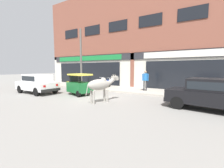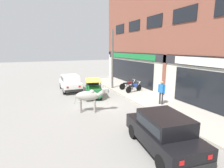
{
  "view_description": "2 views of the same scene",
  "coord_description": "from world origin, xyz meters",
  "px_view_note": "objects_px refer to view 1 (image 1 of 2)",
  "views": [
    {
      "loc": [
        5.99,
        -7.95,
        1.93
      ],
      "look_at": [
        0.4,
        1.0,
        0.81
      ],
      "focal_mm": 24.0,
      "sensor_mm": 36.0,
      "label": 1
    },
    {
      "loc": [
        11.03,
        -4.11,
        3.87
      ],
      "look_at": [
        -0.61,
        1.0,
        1.25
      ],
      "focal_mm": 28.0,
      "sensor_mm": 36.0,
      "label": 2
    }
  ],
  "objects_px": {
    "auto_rickshaw": "(79,86)",
    "car_1": "(37,83)",
    "utility_pole": "(81,58)",
    "car_0": "(210,93)",
    "motorcycle_0": "(98,83)",
    "cow": "(101,85)",
    "motorcycle_1": "(107,83)",
    "pedestrian": "(145,78)"
  },
  "relations": [
    {
      "from": "car_1",
      "to": "pedestrian",
      "type": "relative_size",
      "value": 2.28
    },
    {
      "from": "car_1",
      "to": "utility_pole",
      "type": "bearing_deg",
      "value": 75.24
    },
    {
      "from": "car_1",
      "to": "motorcycle_1",
      "type": "bearing_deg",
      "value": 56.76
    },
    {
      "from": "auto_rickshaw",
      "to": "car_1",
      "type": "bearing_deg",
      "value": -160.08
    },
    {
      "from": "cow",
      "to": "utility_pole",
      "type": "bearing_deg",
      "value": 143.09
    },
    {
      "from": "car_1",
      "to": "car_0",
      "type": "bearing_deg",
      "value": 7.29
    },
    {
      "from": "motorcycle_1",
      "to": "pedestrian",
      "type": "xyz_separation_m",
      "value": [
        3.7,
        -0.08,
        0.6
      ]
    },
    {
      "from": "cow",
      "to": "car_0",
      "type": "distance_m",
      "value": 5.31
    },
    {
      "from": "car_0",
      "to": "car_1",
      "type": "relative_size",
      "value": 1.03
    },
    {
      "from": "car_1",
      "to": "utility_pole",
      "type": "height_order",
      "value": "utility_pole"
    },
    {
      "from": "cow",
      "to": "car_1",
      "type": "relative_size",
      "value": 0.56
    },
    {
      "from": "car_1",
      "to": "auto_rickshaw",
      "type": "distance_m",
      "value": 3.45
    },
    {
      "from": "car_0",
      "to": "pedestrian",
      "type": "relative_size",
      "value": 2.34
    },
    {
      "from": "car_1",
      "to": "motorcycle_0",
      "type": "height_order",
      "value": "car_1"
    },
    {
      "from": "pedestrian",
      "to": "utility_pole",
      "type": "bearing_deg",
      "value": -170.3
    },
    {
      "from": "cow",
      "to": "auto_rickshaw",
      "type": "height_order",
      "value": "cow"
    },
    {
      "from": "car_0",
      "to": "auto_rickshaw",
      "type": "relative_size",
      "value": 1.76
    },
    {
      "from": "car_0",
      "to": "motorcycle_0",
      "type": "height_order",
      "value": "car_0"
    },
    {
      "from": "auto_rickshaw",
      "to": "utility_pole",
      "type": "bearing_deg",
      "value": 130.51
    },
    {
      "from": "motorcycle_1",
      "to": "utility_pole",
      "type": "distance_m",
      "value": 3.37
    },
    {
      "from": "car_1",
      "to": "auto_rickshaw",
      "type": "relative_size",
      "value": 1.71
    },
    {
      "from": "cow",
      "to": "motorcycle_1",
      "type": "distance_m",
      "value": 5.65
    },
    {
      "from": "motorcycle_0",
      "to": "utility_pole",
      "type": "height_order",
      "value": "utility_pole"
    },
    {
      "from": "cow",
      "to": "pedestrian",
      "type": "distance_m",
      "value": 4.87
    },
    {
      "from": "car_1",
      "to": "cow",
      "type": "bearing_deg",
      "value": 0.17
    },
    {
      "from": "auto_rickshaw",
      "to": "motorcycle_1",
      "type": "height_order",
      "value": "auto_rickshaw"
    },
    {
      "from": "car_0",
      "to": "utility_pole",
      "type": "xyz_separation_m",
      "value": [
        -10.15,
        2.37,
        2.01
      ]
    },
    {
      "from": "utility_pole",
      "to": "cow",
      "type": "bearing_deg",
      "value": -36.91
    },
    {
      "from": "motorcycle_1",
      "to": "pedestrian",
      "type": "distance_m",
      "value": 3.75
    },
    {
      "from": "motorcycle_0",
      "to": "utility_pole",
      "type": "distance_m",
      "value": 2.8
    },
    {
      "from": "auto_rickshaw",
      "to": "motorcycle_0",
      "type": "distance_m",
      "value": 3.97
    },
    {
      "from": "pedestrian",
      "to": "motorcycle_1",
      "type": "bearing_deg",
      "value": 178.71
    },
    {
      "from": "cow",
      "to": "auto_rickshaw",
      "type": "xyz_separation_m",
      "value": [
        -2.79,
        1.16,
        -0.35
      ]
    },
    {
      "from": "auto_rickshaw",
      "to": "motorcycle_0",
      "type": "xyz_separation_m",
      "value": [
        -1.19,
        3.79,
        -0.14
      ]
    },
    {
      "from": "motorcycle_1",
      "to": "pedestrian",
      "type": "relative_size",
      "value": 1.11
    },
    {
      "from": "cow",
      "to": "utility_pole",
      "type": "height_order",
      "value": "utility_pole"
    },
    {
      "from": "motorcycle_1",
      "to": "pedestrian",
      "type": "height_order",
      "value": "pedestrian"
    },
    {
      "from": "car_0",
      "to": "utility_pole",
      "type": "distance_m",
      "value": 10.61
    },
    {
      "from": "car_0",
      "to": "auto_rickshaw",
      "type": "bearing_deg",
      "value": -178.18
    },
    {
      "from": "cow",
      "to": "car_1",
      "type": "distance_m",
      "value": 6.03
    },
    {
      "from": "cow",
      "to": "auto_rickshaw",
      "type": "bearing_deg",
      "value": 157.48
    },
    {
      "from": "car_0",
      "to": "motorcycle_1",
      "type": "distance_m",
      "value": 8.67
    }
  ]
}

